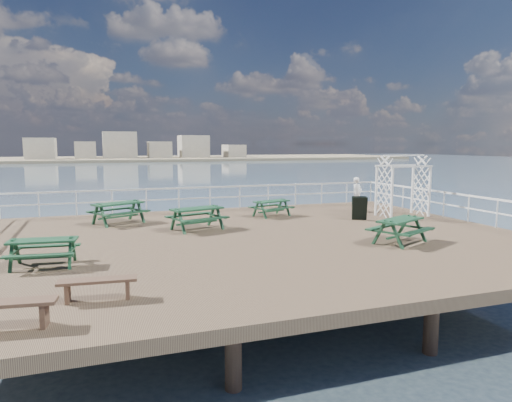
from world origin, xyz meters
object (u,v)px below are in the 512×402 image
object	(u,v)px
picnic_table_c	(272,205)
flat_bench_far	(98,284)
person	(357,194)
picnic_table_d	(43,247)
flat_bench_near	(4,308)
picnic_table_a	(118,208)
picnic_table_b	(197,214)
trellis_arbor	(403,189)
picnic_table_e	(400,225)

from	to	relation	value
picnic_table_c	flat_bench_far	world-z (taller)	picnic_table_c
flat_bench_far	person	xyz separation A→B (m)	(11.28, 8.76, 0.46)
picnic_table_d	flat_bench_near	world-z (taller)	picnic_table_d
picnic_table_a	picnic_table_b	size ratio (longest dim) A/B	1.09
trellis_arbor	flat_bench_near	bearing A→B (deg)	-152.21
picnic_table_a	picnic_table_b	distance (m)	3.48
picnic_table_c	picnic_table_e	bearing A→B (deg)	-91.57
picnic_table_c	picnic_table_d	world-z (taller)	picnic_table_d
picnic_table_d	flat_bench_far	bearing A→B (deg)	-61.47
picnic_table_a	picnic_table_c	xyz separation A→B (m)	(6.27, -0.30, -0.11)
picnic_table_a	picnic_table_c	size ratio (longest dim) A/B	1.27
picnic_table_e	trellis_arbor	size ratio (longest dim) A/B	0.84
picnic_table_c	trellis_arbor	xyz separation A→B (m)	(5.34, -1.76, 0.68)
picnic_table_e	trellis_arbor	distance (m)	5.72
picnic_table_c	flat_bench_near	distance (m)	12.96
picnic_table_b	person	size ratio (longest dim) A/B	1.41
picnic_table_c	flat_bench_far	xyz separation A→B (m)	(-7.08, -8.74, -0.17)
picnic_table_b	flat_bench_far	bearing A→B (deg)	-133.75
flat_bench_near	picnic_table_d	bearing A→B (deg)	94.79
picnic_table_a	picnic_table_b	world-z (taller)	picnic_table_a
picnic_table_a	picnic_table_e	xyz separation A→B (m)	(8.15, -6.57, -0.04)
flat_bench_near	trellis_arbor	xyz separation A→B (m)	(13.90, 7.97, 0.81)
picnic_table_b	picnic_table_d	bearing A→B (deg)	-159.30
picnic_table_a	flat_bench_near	distance (m)	10.29
picnic_table_e	flat_bench_far	distance (m)	9.29
picnic_table_c	trellis_arbor	bearing A→B (deg)	-36.47
picnic_table_c	picnic_table_d	bearing A→B (deg)	-164.45
flat_bench_far	picnic_table_b	bearing A→B (deg)	68.34
picnic_table_c	picnic_table_d	size ratio (longest dim) A/B	1.08
picnic_table_a	flat_bench_far	bearing A→B (deg)	-122.17
flat_bench_near	person	bearing A→B (deg)	44.87
person	picnic_table_c	bearing A→B (deg)	161.21
picnic_table_a	picnic_table_d	bearing A→B (deg)	-136.58
picnic_table_a	person	bearing A→B (deg)	-28.63
picnic_table_a	flat_bench_far	world-z (taller)	picnic_table_a
picnic_table_d	person	distance (m)	13.78
picnic_table_a	person	size ratio (longest dim) A/B	1.53
picnic_table_c	trellis_arbor	distance (m)	5.67
picnic_table_e	person	world-z (taller)	person
picnic_table_b	person	xyz separation A→B (m)	(7.86, 2.00, 0.21)
picnic_table_b	flat_bench_far	distance (m)	7.58
picnic_table_e	trellis_arbor	bearing A→B (deg)	27.14
picnic_table_a	picnic_table_d	xyz separation A→B (m)	(-2.09, -5.91, -0.09)
picnic_table_b	picnic_table_d	world-z (taller)	picnic_table_b
person	trellis_arbor	bearing A→B (deg)	-76.57
picnic_table_b	picnic_table_c	world-z (taller)	picnic_table_b
picnic_table_d	picnic_table_c	bearing A→B (deg)	40.02
trellis_arbor	person	distance (m)	2.15
picnic_table_b	picnic_table_c	xyz separation A→B (m)	(3.65, 1.98, -0.09)
picnic_table_b	flat_bench_near	size ratio (longest dim) A/B	1.30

